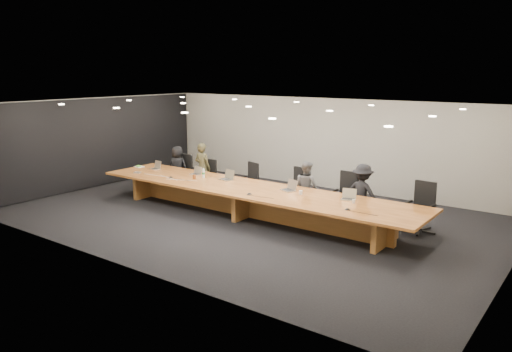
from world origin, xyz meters
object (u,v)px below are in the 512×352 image
at_px(conference_table, 249,197).
at_px(av_box, 137,172).
at_px(person_a, 178,167).
at_px(amber_mug, 194,177).
at_px(mic_left, 171,177).
at_px(chair_right, 344,195).
at_px(laptop_a, 154,165).
at_px(laptop_e, 348,194).
at_px(person_c, 306,187).
at_px(paper_cup_near, 301,193).
at_px(laptop_c, 226,175).
at_px(chair_mid_left, 247,181).
at_px(chair_mid_right, 296,188).
at_px(mic_right, 348,209).
at_px(paper_cup_far, 354,201).
at_px(laptop_d, 288,185).
at_px(person_d, 362,193).
at_px(chair_left, 206,177).
at_px(laptop_b, 195,171).
at_px(person_b, 203,168).
at_px(chair_far_left, 182,171).
at_px(chair_far_right, 420,207).
at_px(mic_center, 249,194).
at_px(water_bottle, 203,173).

distance_m(conference_table, av_box, 3.72).
relative_size(person_a, amber_mug, 11.77).
bearing_deg(mic_left, chair_right, 19.17).
relative_size(laptop_a, laptop_e, 0.99).
bearing_deg(mic_left, person_c, 22.94).
height_order(laptop_e, paper_cup_near, laptop_e).
xyz_separation_m(laptop_c, amber_mug, (-0.78, -0.40, -0.08)).
relative_size(chair_mid_left, chair_mid_right, 0.96).
height_order(laptop_c, mic_right, laptop_c).
bearing_deg(conference_table, amber_mug, -178.83).
bearing_deg(laptop_a, chair_mid_right, 25.11).
relative_size(laptop_a, paper_cup_far, 3.88).
relative_size(laptop_c, laptop_d, 1.01).
relative_size(person_d, av_box, 7.85).
bearing_deg(laptop_d, chair_left, -172.11).
height_order(conference_table, av_box, av_box).
bearing_deg(chair_mid_right, laptop_b, -154.75).
relative_size(person_b, laptop_d, 4.34).
relative_size(chair_left, laptop_d, 2.95).
distance_m(laptop_e, paper_cup_near, 1.14).
bearing_deg(paper_cup_far, amber_mug, -177.18).
relative_size(chair_far_left, laptop_a, 3.40).
xyz_separation_m(chair_far_right, mic_center, (-3.47, -1.83, 0.17)).
height_order(person_d, mic_center, person_d).
height_order(person_c, laptop_c, person_c).
bearing_deg(water_bottle, av_box, -161.80).
distance_m(laptop_a, laptop_b, 1.54).
distance_m(av_box, mic_left, 1.23).
bearing_deg(chair_far_left, mic_left, -51.72).
bearing_deg(laptop_a, laptop_c, 13.87).
relative_size(chair_right, amber_mug, 10.62).
relative_size(chair_mid_right, person_d, 0.79).
bearing_deg(chair_right, conference_table, -145.55).
bearing_deg(person_c, mic_center, 89.29).
height_order(water_bottle, amber_mug, water_bottle).
height_order(chair_left, person_b, person_b).
bearing_deg(mic_center, laptop_a, 169.03).
relative_size(chair_mid_left, amber_mug, 9.70).
height_order(laptop_e, av_box, laptop_e).
bearing_deg(laptop_b, person_b, 125.02).
relative_size(chair_left, person_c, 0.76).
bearing_deg(chair_mid_left, mic_right, -6.56).
xyz_separation_m(person_b, laptop_b, (0.44, -0.79, 0.10)).
bearing_deg(person_b, mic_center, 147.91).
distance_m(laptop_c, amber_mug, 0.88).
height_order(person_a, paper_cup_far, person_a).
distance_m(person_d, av_box, 6.40).
height_order(laptop_e, amber_mug, laptop_e).
distance_m(paper_cup_near, mic_center, 1.22).
bearing_deg(chair_right, person_c, -172.42).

